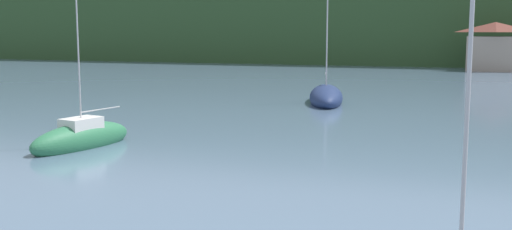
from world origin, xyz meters
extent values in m
cube|color=#2D4C28|center=(0.00, 132.74, 8.85)|extent=(352.00, 59.47, 17.70)
ellipsoid|color=#2D4C28|center=(-34.65, 147.61, 6.19)|extent=(246.40, 41.63, 40.75)
cube|color=gray|center=(12.38, 96.89, 2.27)|extent=(7.00, 3.75, 4.54)
pyramid|color=brown|center=(12.38, 96.89, 5.76)|extent=(7.35, 3.94, 1.31)
ellipsoid|color=#2D754C|center=(-7.50, 34.37, 0.35)|extent=(2.71, 5.86, 1.56)
cylinder|color=#B7B7BC|center=(-7.50, 34.37, 4.23)|extent=(0.07, 0.07, 6.90)
cylinder|color=#ADADB2|center=(-7.24, 35.58, 1.61)|extent=(0.58, 2.44, 0.06)
cube|color=silver|center=(-7.50, 34.37, 1.07)|extent=(1.48, 1.97, 0.58)
ellipsoid|color=navy|center=(-0.72, 54.98, 0.41)|extent=(4.33, 8.76, 1.81)
cylinder|color=#B7B7BC|center=(-0.72, 54.98, 5.39)|extent=(0.10, 0.10, 8.96)
cylinder|color=#ADADB2|center=(-1.13, 56.70, 1.98)|extent=(0.92, 3.46, 0.09)
cylinder|color=#B7B7BC|center=(9.02, 19.28, 3.22)|extent=(0.06, 0.06, 5.29)
camera|label=1|loc=(8.98, 11.22, 5.30)|focal=42.51mm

